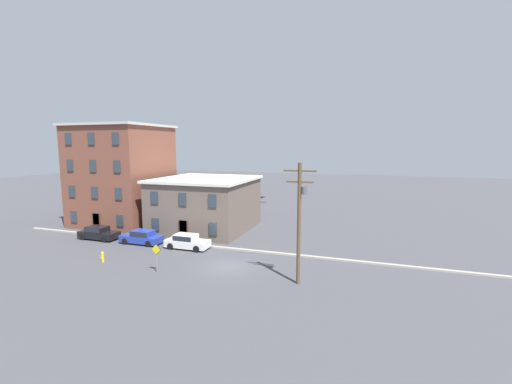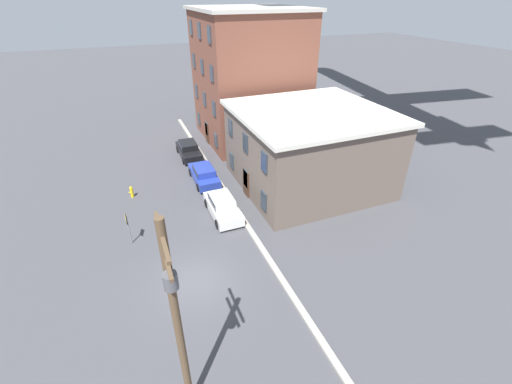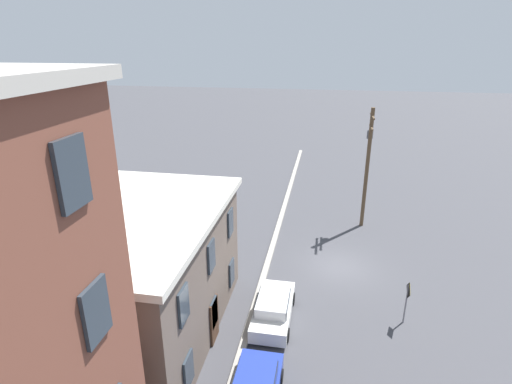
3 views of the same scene
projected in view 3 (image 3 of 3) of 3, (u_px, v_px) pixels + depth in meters
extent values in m
plane|color=#424247|center=(339.00, 267.00, 25.30)|extent=(200.00, 200.00, 0.00)
cube|color=#9E998E|center=(269.00, 259.00, 26.02)|extent=(56.00, 0.36, 0.16)
cube|color=#2D3842|center=(96.00, 312.00, 8.64)|extent=(0.90, 0.10, 1.40)
cube|color=#2D3842|center=(72.00, 174.00, 7.52)|extent=(0.90, 0.10, 1.40)
cube|color=#66564C|center=(101.00, 274.00, 19.01)|extent=(10.62, 10.93, 6.04)
cube|color=silver|center=(91.00, 213.00, 17.89)|extent=(11.12, 11.43, 0.30)
cube|color=#2D3842|center=(189.00, 370.00, 15.36)|extent=(0.90, 0.10, 1.40)
cube|color=#2D3842|center=(184.00, 305.00, 14.30)|extent=(0.90, 0.10, 1.40)
cube|color=#2D3842|center=(214.00, 313.00, 18.62)|extent=(0.90, 0.10, 1.40)
cube|color=#2D3842|center=(211.00, 256.00, 17.55)|extent=(0.90, 0.10, 1.40)
cube|color=#2D3842|center=(232.00, 272.00, 21.88)|extent=(0.90, 0.10, 1.40)
cube|color=#2D3842|center=(230.00, 223.00, 20.81)|extent=(0.90, 0.10, 1.40)
cube|color=#472D1E|center=(214.00, 320.00, 18.77)|extent=(1.10, 0.10, 2.20)
cube|color=#233899|center=(255.00, 382.00, 15.27)|extent=(2.20, 1.51, 0.55)
cube|color=#1E232D|center=(255.00, 382.00, 15.27)|extent=(2.02, 1.58, 0.48)
cylinder|color=black|center=(280.00, 377.00, 16.57)|extent=(0.66, 0.22, 0.66)
cylinder|color=black|center=(240.00, 371.00, 16.85)|extent=(0.66, 0.22, 0.66)
cube|color=silver|center=(273.00, 310.00, 20.35)|extent=(4.40, 1.80, 0.70)
cube|color=silver|center=(273.00, 302.00, 19.95)|extent=(2.20, 1.51, 0.55)
cube|color=#1E232D|center=(273.00, 302.00, 19.95)|extent=(2.02, 1.58, 0.48)
cylinder|color=black|center=(262.00, 295.00, 21.90)|extent=(0.66, 0.22, 0.66)
cylinder|color=black|center=(293.00, 299.00, 21.62)|extent=(0.66, 0.22, 0.66)
cylinder|color=black|center=(252.00, 330.00, 19.23)|extent=(0.66, 0.22, 0.66)
cylinder|color=black|center=(287.00, 335.00, 18.95)|extent=(0.66, 0.22, 0.66)
cylinder|color=slate|center=(406.00, 304.00, 19.90)|extent=(0.08, 0.08, 2.21)
cube|color=yellow|center=(409.00, 290.00, 19.61)|extent=(0.84, 0.03, 0.84)
cube|color=black|center=(408.00, 290.00, 19.61)|extent=(0.91, 0.02, 0.91)
cylinder|color=brown|center=(367.00, 170.00, 29.41)|extent=(0.28, 0.28, 9.07)
cube|color=brown|center=(372.00, 116.00, 28.01)|extent=(2.40, 0.12, 0.12)
cube|color=brown|center=(371.00, 127.00, 28.30)|extent=(2.00, 0.12, 0.12)
cylinder|color=#515156|center=(370.00, 135.00, 28.83)|extent=(0.44, 0.44, 0.55)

